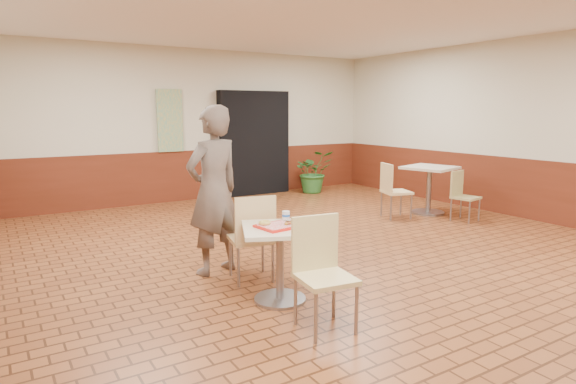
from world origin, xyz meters
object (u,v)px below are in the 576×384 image
second_table (429,182)px  potted_plant (314,172)px  chair_main_front (321,267)px  serving_tray (280,226)px  ring_donut (265,223)px  long_john_donut (290,222)px  paper_cup (286,216)px  chair_second_front (462,193)px  chair_second_left (392,188)px  customer (214,191)px  main_table (280,251)px  chair_main_back (253,234)px

second_table → potted_plant: potted_plant is taller
chair_main_front → potted_plant: 6.66m
serving_tray → ring_donut: bearing=148.5°
potted_plant → long_john_donut: bearing=-126.9°
second_table → ring_donut: bearing=-156.1°
paper_cup → chair_second_front: 4.38m
potted_plant → chair_second_left: bearing=-96.5°
second_table → potted_plant: size_ratio=0.89×
ring_donut → second_table: size_ratio=0.14×
chair_second_left → ring_donut: bearing=137.1°
second_table → chair_second_left: bearing=175.1°
long_john_donut → chair_second_front: bearing=18.2°
chair_main_front → potted_plant: chair_main_front is taller
paper_cup → chair_second_front: size_ratio=0.11×
chair_main_front → serving_tray: bearing=98.7°
serving_tray → chair_second_left: (3.45, 2.08, -0.22)m
serving_tray → long_john_donut: size_ratio=2.57×
serving_tray → long_john_donut: (0.09, -0.03, 0.03)m
customer → paper_cup: 1.04m
chair_main_front → ring_donut: bearing=108.0°
customer → second_table: (4.45, 0.93, -0.37)m
main_table → potted_plant: size_ratio=0.78×
chair_main_front → paper_cup: chair_main_front is taller
ring_donut → paper_cup: bearing=7.5°
potted_plant → serving_tray: bearing=-127.8°
paper_cup → second_table: bearing=24.8°
chair_second_front → ring_donut: bearing=-174.0°
chair_main_front → chair_second_front: chair_main_front is taller
serving_tray → ring_donut: size_ratio=3.56×
chair_main_back → chair_second_left: bearing=-144.3°
ring_donut → chair_second_front: 4.63m
main_table → chair_main_front: chair_main_front is taller
long_john_donut → potted_plant: bearing=53.1°
second_table → chair_second_front: size_ratio=1.02×
main_table → serving_tray: bearing=0.0°
chair_main_front → chair_second_front: size_ratio=1.15×
customer → ring_donut: size_ratio=16.42×
chair_main_front → ring_donut: (-0.13, 0.73, 0.24)m
chair_second_left → serving_tray: bearing=138.9°
chair_main_front → paper_cup: size_ratio=10.03×
chair_second_left → chair_second_front: bearing=-112.2°
chair_main_back → potted_plant: size_ratio=1.01×
potted_plant → chair_main_front: bearing=-124.3°
paper_cup → second_table: size_ratio=0.11×
chair_second_front → potted_plant: size_ratio=0.87×
serving_tray → paper_cup: size_ratio=4.32×
main_table → chair_second_front: (4.31, 1.36, -0.03)m
chair_second_left → potted_plant: bearing=11.3°
paper_cup → long_john_donut: bearing=-106.7°
chair_second_front → potted_plant: 3.54m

